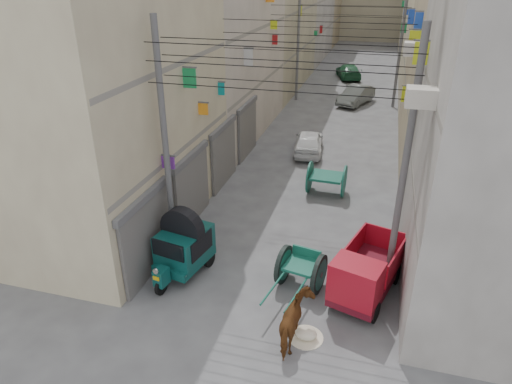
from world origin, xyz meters
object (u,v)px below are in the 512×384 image
(distant_car_white, at_px, (309,142))
(auto_rickshaw, at_px, (183,244))
(tonga_cart, at_px, (301,269))
(second_cart, at_px, (327,178))
(distant_car_grey, at_px, (356,95))
(mini_truck, at_px, (364,278))
(horse, at_px, (296,323))
(feed_sack, at_px, (306,333))
(distant_car_green, at_px, (348,71))

(distant_car_white, bearing_deg, auto_rickshaw, 74.05)
(tonga_cart, bearing_deg, auto_rickshaw, -165.35)
(tonga_cart, height_order, second_cart, second_cart)
(distant_car_grey, bearing_deg, mini_truck, -65.26)
(tonga_cart, xyz_separation_m, distant_car_white, (-1.73, 11.67, -0.03))
(tonga_cart, distance_m, second_cart, 6.86)
(horse, bearing_deg, mini_truck, -125.14)
(second_cart, xyz_separation_m, distant_car_grey, (0.07, 15.66, -0.10))
(horse, relative_size, distant_car_grey, 0.41)
(feed_sack, distance_m, distant_car_grey, 24.73)
(second_cart, xyz_separation_m, distant_car_green, (-1.29, 24.42, -0.13))
(feed_sack, bearing_deg, tonga_cart, 104.50)
(auto_rickshaw, height_order, horse, auto_rickshaw)
(distant_car_white, height_order, distant_car_grey, distant_car_grey)
(auto_rickshaw, height_order, tonga_cart, auto_rickshaw)
(auto_rickshaw, relative_size, mini_truck, 0.77)
(horse, xyz_separation_m, distant_car_grey, (-0.39, 24.99, -0.04))
(mini_truck, distance_m, distant_car_green, 31.66)
(feed_sack, bearing_deg, horse, -131.44)
(distant_car_grey, bearing_deg, feed_sack, -68.77)
(auto_rickshaw, bearing_deg, second_cart, 72.90)
(distant_car_green, bearing_deg, feed_sack, 78.08)
(distant_car_green, bearing_deg, second_cart, 77.72)
(distant_car_white, height_order, distant_car_green, distant_car_green)
(horse, distance_m, distant_car_green, 33.80)
(auto_rickshaw, distance_m, tonga_cart, 3.87)
(second_cart, relative_size, distant_car_green, 0.38)
(feed_sack, bearing_deg, distant_car_white, 99.42)
(auto_rickshaw, xyz_separation_m, distant_car_green, (2.42, 31.53, -0.42))
(feed_sack, xyz_separation_m, distant_car_grey, (-0.63, 24.72, 0.51))
(distant_car_grey, xyz_separation_m, distant_car_green, (-1.36, 8.76, -0.03))
(horse, distance_m, distant_car_grey, 25.00)
(distant_car_white, bearing_deg, horse, 92.35)
(tonga_cart, height_order, distant_car_white, tonga_cart)
(horse, bearing_deg, distant_car_green, -87.22)
(second_cart, xyz_separation_m, distant_car_white, (-1.61, 4.82, -0.13))
(horse, bearing_deg, second_cart, -87.40)
(feed_sack, bearing_deg, distant_car_green, 93.39)
(second_cart, height_order, distant_car_grey, second_cart)
(second_cart, bearing_deg, tonga_cart, -86.67)
(mini_truck, xyz_separation_m, distant_car_white, (-3.65, 11.88, -0.22))
(second_cart, relative_size, horse, 1.01)
(mini_truck, bearing_deg, auto_rickshaw, -163.20)
(tonga_cart, bearing_deg, second_cart, 101.86)
(distant_car_grey, height_order, distant_car_green, distant_car_grey)
(auto_rickshaw, height_order, distant_car_grey, auto_rickshaw)
(horse, height_order, distant_car_green, horse)
(second_cart, height_order, distant_car_white, second_cart)
(second_cart, distance_m, feed_sack, 9.10)
(auto_rickshaw, height_order, feed_sack, auto_rickshaw)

